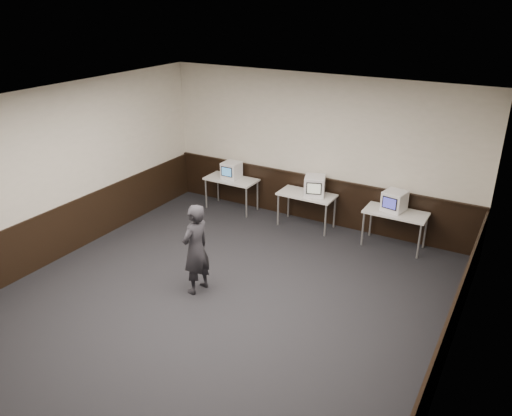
{
  "coord_description": "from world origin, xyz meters",
  "views": [
    {
      "loc": [
        3.97,
        -5.44,
        4.65
      ],
      "look_at": [
        -0.09,
        1.6,
        1.15
      ],
      "focal_mm": 35.0,
      "sensor_mm": 36.0,
      "label": 1
    }
  ],
  "objects": [
    {
      "name": "right_wall",
      "position": [
        3.5,
        0.0,
        1.6
      ],
      "size": [
        0.0,
        8.0,
        8.0
      ],
      "primitive_type": "plane",
      "rotation": [
        1.57,
        0.0,
        -1.57
      ],
      "color": "beige",
      "rests_on": "ground"
    },
    {
      "name": "left_wall",
      "position": [
        -3.5,
        0.0,
        1.6
      ],
      "size": [
        0.0,
        8.0,
        8.0
      ],
      "primitive_type": "plane",
      "rotation": [
        1.57,
        0.0,
        1.57
      ],
      "color": "beige",
      "rests_on": "ground"
    },
    {
      "name": "desk_center",
      "position": [
        0.0,
        3.6,
        0.68
      ],
      "size": [
        1.2,
        0.6,
        0.75
      ],
      "color": "silver",
      "rests_on": "ground"
    },
    {
      "name": "emac_left",
      "position": [
        -1.92,
        3.64,
        0.94
      ],
      "size": [
        0.38,
        0.41,
        0.38
      ],
      "rotation": [
        0.0,
        0.0,
        0.0
      ],
      "color": "white",
      "rests_on": "desk_left"
    },
    {
      "name": "floor",
      "position": [
        0.0,
        0.0,
        0.0
      ],
      "size": [
        8.0,
        8.0,
        0.0
      ],
      "primitive_type": "plane",
      "color": "black",
      "rests_on": "ground"
    },
    {
      "name": "emac_center",
      "position": [
        0.16,
        3.61,
        0.96
      ],
      "size": [
        0.54,
        0.55,
        0.42
      ],
      "rotation": [
        0.0,
        0.0,
        0.34
      ],
      "color": "white",
      "rests_on": "desk_center"
    },
    {
      "name": "wainscot_left",
      "position": [
        -3.48,
        0.0,
        0.5
      ],
      "size": [
        0.04,
        7.98,
        1.0
      ],
      "primitive_type": "cube",
      "color": "black",
      "rests_on": "left_wall"
    },
    {
      "name": "back_wall",
      "position": [
        0.0,
        4.0,
        1.6
      ],
      "size": [
        7.0,
        0.0,
        7.0
      ],
      "primitive_type": "plane",
      "rotation": [
        1.57,
        0.0,
        0.0
      ],
      "color": "beige",
      "rests_on": "ground"
    },
    {
      "name": "emac_right",
      "position": [
        1.83,
        3.64,
        0.95
      ],
      "size": [
        0.47,
        0.49,
        0.4
      ],
      "rotation": [
        0.0,
        0.0,
        -0.18
      ],
      "color": "white",
      "rests_on": "desk_right"
    },
    {
      "name": "desk_right",
      "position": [
        1.9,
        3.6,
        0.68
      ],
      "size": [
        1.2,
        0.6,
        0.75
      ],
      "color": "silver",
      "rests_on": "ground"
    },
    {
      "name": "person",
      "position": [
        -0.52,
        0.35,
        0.79
      ],
      "size": [
        0.44,
        0.62,
        1.58
      ],
      "primitive_type": "imported",
      "rotation": [
        0.0,
        0.0,
        -1.69
      ],
      "color": "black",
      "rests_on": "ground"
    },
    {
      "name": "desk_left",
      "position": [
        -1.9,
        3.6,
        0.68
      ],
      "size": [
        1.2,
        0.6,
        0.75
      ],
      "color": "silver",
      "rests_on": "ground"
    },
    {
      "name": "wainscot_rail",
      "position": [
        0.0,
        3.96,
        1.02
      ],
      "size": [
        6.98,
        0.06,
        0.04
      ],
      "primitive_type": "cube",
      "color": "black",
      "rests_on": "wainscot_back"
    },
    {
      "name": "wainscot_right",
      "position": [
        3.48,
        0.0,
        0.5
      ],
      "size": [
        0.04,
        7.98,
        1.0
      ],
      "primitive_type": "cube",
      "color": "black",
      "rests_on": "right_wall"
    },
    {
      "name": "ceiling",
      "position": [
        0.0,
        0.0,
        3.2
      ],
      "size": [
        8.0,
        8.0,
        0.0
      ],
      "primitive_type": "plane",
      "rotation": [
        3.14,
        0.0,
        0.0
      ],
      "color": "white",
      "rests_on": "back_wall"
    },
    {
      "name": "wainscot_back",
      "position": [
        0.0,
        3.98,
        0.5
      ],
      "size": [
        6.98,
        0.04,
        1.0
      ],
      "primitive_type": "cube",
      "color": "black",
      "rests_on": "back_wall"
    }
  ]
}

